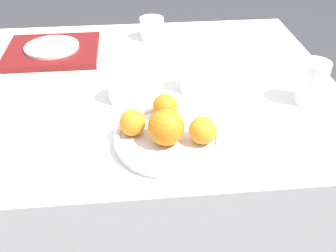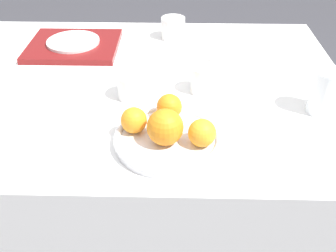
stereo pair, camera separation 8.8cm
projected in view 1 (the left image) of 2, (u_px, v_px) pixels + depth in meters
The scene contains 14 objects.
ground_plane at pixel (140, 249), 1.58m from camera, with size 12.00×12.00×0.00m, color #38383D.
table at pixel (136, 180), 1.36m from camera, with size 1.19×0.92×0.76m.
fruit_platter at pixel (168, 139), 0.90m from camera, with size 0.25×0.25×0.03m.
orange_0 at pixel (166, 127), 0.86m from camera, with size 0.08×0.08×0.08m.
orange_1 at pixel (133, 123), 0.89m from camera, with size 0.06×0.06×0.06m.
orange_2 at pixel (165, 107), 0.94m from camera, with size 0.06×0.06×0.06m.
orange_3 at pixel (203, 130), 0.87m from camera, with size 0.06×0.06×0.06m.
water_glass at pixel (312, 82), 1.02m from camera, with size 0.08×0.08×0.12m.
serving_tray at pixel (53, 51), 1.29m from camera, with size 0.30×0.25×0.02m.
side_plate at pixel (52, 47), 1.28m from camera, with size 0.17×0.17×0.01m.
cup_0 at pixel (123, 89), 1.04m from camera, with size 0.08×0.08×0.07m.
cup_1 at pixel (193, 78), 1.08m from camera, with size 0.07×0.07×0.08m.
cup_2 at pixel (152, 28), 1.38m from camera, with size 0.08×0.08×0.07m.
cup_3 at pixel (205, 64), 1.16m from camera, with size 0.07×0.07×0.06m.
Camera 1 is at (0.01, -1.00, 1.33)m, focal length 42.00 mm.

